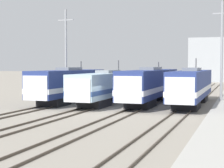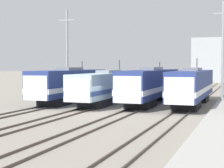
{
  "view_description": "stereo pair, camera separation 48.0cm",
  "coord_description": "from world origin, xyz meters",
  "views": [
    {
      "loc": [
        12.65,
        -34.72,
        4.64
      ],
      "look_at": [
        -0.17,
        2.41,
        2.61
      ],
      "focal_mm": 60.0,
      "sensor_mm": 36.0,
      "label": 1
    },
    {
      "loc": [
        13.1,
        -34.56,
        4.64
      ],
      "look_at": [
        -0.17,
        2.41,
        2.61
      ],
      "focal_mm": 60.0,
      "sensor_mm": 36.0,
      "label": 2
    }
  ],
  "objects": [
    {
      "name": "ground_plane",
      "position": [
        0.0,
        0.0,
        0.0
      ],
      "size": [
        400.0,
        400.0,
        0.0
      ],
      "primitive_type": "plane",
      "color": "gray"
    },
    {
      "name": "rail_pair_far_left",
      "position": [
        -7.34,
        0.0,
        0.07
      ],
      "size": [
        1.5,
        120.0,
        0.15
      ],
      "color": "#4C4238",
      "rests_on": "ground_plane"
    },
    {
      "name": "rail_pair_center_left",
      "position": [
        -2.45,
        0.0,
        0.07
      ],
      "size": [
        1.51,
        120.0,
        0.15
      ],
      "color": "#4C4238",
      "rests_on": "ground_plane"
    },
    {
      "name": "rail_pair_center_right",
      "position": [
        2.45,
        0.0,
        0.07
      ],
      "size": [
        1.51,
        120.0,
        0.15
      ],
      "color": "#4C4238",
      "rests_on": "ground_plane"
    },
    {
      "name": "rail_pair_far_right",
      "position": [
        7.34,
        0.0,
        0.07
      ],
      "size": [
        1.5,
        120.0,
        0.15
      ],
      "color": "#4C4238",
      "rests_on": "ground_plane"
    },
    {
      "name": "locomotive_far_left",
      "position": [
        -7.34,
        6.52,
        2.22
      ],
      "size": [
        3.12,
        16.36,
        5.11
      ],
      "color": "black",
      "rests_on": "ground_plane"
    },
    {
      "name": "locomotive_center_left",
      "position": [
        -2.45,
        7.12,
        2.07
      ],
      "size": [
        3.07,
        18.16,
        5.22
      ],
      "color": "#232326",
      "rests_on": "ground_plane"
    },
    {
      "name": "locomotive_center_right",
      "position": [
        2.45,
        8.76,
        2.25
      ],
      "size": [
        3.08,
        19.67,
        5.0
      ],
      "color": "black",
      "rests_on": "ground_plane"
    },
    {
      "name": "locomotive_far_right",
      "position": [
        7.34,
        8.24,
        2.21
      ],
      "size": [
        3.05,
        18.19,
        5.46
      ],
      "color": "black",
      "rests_on": "ground_plane"
    },
    {
      "name": "catenary_tower_left",
      "position": [
        -10.42,
        12.45,
        6.38
      ],
      "size": [
        2.26,
        0.3,
        12.29
      ],
      "color": "gray",
      "rests_on": "ground_plane"
    },
    {
      "name": "catenary_tower_right",
      "position": [
        10.41,
        12.45,
        6.38
      ],
      "size": [
        2.26,
        0.3,
        12.29
      ],
      "color": "gray",
      "rests_on": "ground_plane"
    }
  ]
}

